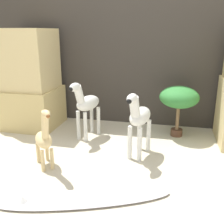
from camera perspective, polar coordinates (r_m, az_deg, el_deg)
ground_plane at (r=2.27m, az=0.06°, el=-14.61°), size 14.00×14.00×0.00m
wall_back at (r=3.41m, az=5.91°, el=15.55°), size 6.40×0.08×2.20m
rock_pillar_left at (r=3.48m, az=-17.36°, el=6.28°), size 0.67×0.64×1.23m
zebra_right at (r=2.52m, az=5.87°, el=-1.25°), size 0.25×0.49×0.68m
zebra_left at (r=2.97m, az=-5.63°, el=1.69°), size 0.28×0.49×0.68m
giraffe_figurine at (r=2.42m, az=-14.55°, el=-5.57°), size 0.33×0.36×0.59m
potted_palm_front at (r=3.09m, az=14.40°, el=2.90°), size 0.45×0.45×0.60m
surfboard at (r=2.04m, az=-6.09°, el=-18.22°), size 1.28×0.66×0.08m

